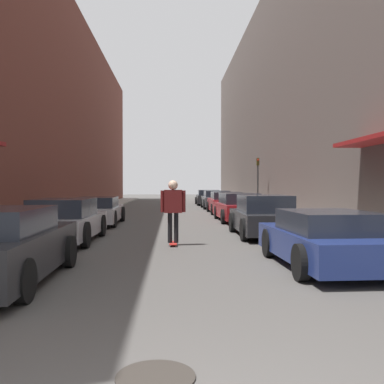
{
  "coord_description": "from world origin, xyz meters",
  "views": [
    {
      "loc": [
        -0.02,
        -2.09,
        1.68
      ],
      "look_at": [
        0.64,
        11.89,
        1.45
      ],
      "focal_mm": 40.0,
      "sensor_mm": 36.0,
      "label": 1
    }
  ],
  "objects_px": {
    "parked_car_right_4": "(216,200)",
    "parked_car_right_5": "(208,198)",
    "parked_car_left_2": "(98,211)",
    "skateboarder": "(173,205)",
    "manhole_cover": "(156,377)",
    "parked_car_left_1": "(65,221)",
    "parked_car_right_1": "(263,217)",
    "parked_car_right_2": "(238,208)",
    "parked_car_right_3": "(226,203)",
    "traffic_light": "(258,178)",
    "parked_car_right_0": "(325,239)"
  },
  "relations": [
    {
      "from": "parked_car_left_2",
      "to": "parked_car_right_3",
      "type": "bearing_deg",
      "value": 47.53
    },
    {
      "from": "parked_car_right_2",
      "to": "traffic_light",
      "type": "relative_size",
      "value": 1.46
    },
    {
      "from": "parked_car_left_2",
      "to": "skateboarder",
      "type": "relative_size",
      "value": 2.61
    },
    {
      "from": "parked_car_right_3",
      "to": "traffic_light",
      "type": "relative_size",
      "value": 1.46
    },
    {
      "from": "parked_car_right_2",
      "to": "parked_car_right_5",
      "type": "height_order",
      "value": "parked_car_right_2"
    },
    {
      "from": "parked_car_right_4",
      "to": "parked_car_right_5",
      "type": "bearing_deg",
      "value": 91.35
    },
    {
      "from": "parked_car_right_1",
      "to": "parked_car_right_2",
      "type": "distance_m",
      "value": 5.79
    },
    {
      "from": "parked_car_left_2",
      "to": "parked_car_right_5",
      "type": "bearing_deg",
      "value": 70.51
    },
    {
      "from": "parked_car_right_3",
      "to": "parked_car_right_4",
      "type": "relative_size",
      "value": 1.16
    },
    {
      "from": "parked_car_right_0",
      "to": "parked_car_right_2",
      "type": "distance_m",
      "value": 11.1
    },
    {
      "from": "parked_car_right_2",
      "to": "parked_car_right_5",
      "type": "bearing_deg",
      "value": 90.11
    },
    {
      "from": "parked_car_right_4",
      "to": "parked_car_right_5",
      "type": "xyz_separation_m",
      "value": [
        -0.13,
        5.41,
        -0.01
      ]
    },
    {
      "from": "parked_car_right_1",
      "to": "skateboarder",
      "type": "height_order",
      "value": "skateboarder"
    },
    {
      "from": "parked_car_right_0",
      "to": "traffic_light",
      "type": "height_order",
      "value": "traffic_light"
    },
    {
      "from": "parked_car_right_1",
      "to": "parked_car_left_2",
      "type": "bearing_deg",
      "value": 144.03
    },
    {
      "from": "skateboarder",
      "to": "manhole_cover",
      "type": "distance_m",
      "value": 8.24
    },
    {
      "from": "parked_car_right_2",
      "to": "parked_car_right_4",
      "type": "xyz_separation_m",
      "value": [
        0.1,
        10.74,
        0.0
      ]
    },
    {
      "from": "parked_car_left_1",
      "to": "parked_car_left_2",
      "type": "relative_size",
      "value": 0.91
    },
    {
      "from": "parked_car_right_2",
      "to": "skateboarder",
      "type": "distance_m",
      "value": 8.36
    },
    {
      "from": "parked_car_right_2",
      "to": "parked_car_right_5",
      "type": "distance_m",
      "value": 16.14
    },
    {
      "from": "parked_car_left_1",
      "to": "traffic_light",
      "type": "bearing_deg",
      "value": 57.46
    },
    {
      "from": "parked_car_right_0",
      "to": "parked_car_left_1",
      "type": "bearing_deg",
      "value": 146.31
    },
    {
      "from": "parked_car_right_2",
      "to": "parked_car_right_3",
      "type": "bearing_deg",
      "value": 88.85
    },
    {
      "from": "parked_car_right_1",
      "to": "parked_car_right_5",
      "type": "relative_size",
      "value": 0.9
    },
    {
      "from": "parked_car_right_1",
      "to": "skateboarder",
      "type": "xyz_separation_m",
      "value": [
        -2.96,
        -1.98,
        0.47
      ]
    },
    {
      "from": "parked_car_right_2",
      "to": "parked_car_right_4",
      "type": "bearing_deg",
      "value": 89.48
    },
    {
      "from": "parked_car_right_5",
      "to": "manhole_cover",
      "type": "xyz_separation_m",
      "value": [
        -3.18,
        -32.07,
        -0.61
      ]
    },
    {
      "from": "parked_car_right_4",
      "to": "parked_car_right_5",
      "type": "distance_m",
      "value": 5.41
    },
    {
      "from": "parked_car_right_5",
      "to": "manhole_cover",
      "type": "distance_m",
      "value": 32.24
    },
    {
      "from": "parked_car_left_2",
      "to": "parked_car_right_2",
      "type": "bearing_deg",
      "value": 12.17
    },
    {
      "from": "parked_car_right_0",
      "to": "parked_car_right_5",
      "type": "xyz_separation_m",
      "value": [
        -0.08,
        27.24,
        0.05
      ]
    },
    {
      "from": "parked_car_left_1",
      "to": "parked_car_right_5",
      "type": "xyz_separation_m",
      "value": [
        6.18,
        23.07,
        -0.0
      ]
    },
    {
      "from": "parked_car_right_5",
      "to": "traffic_light",
      "type": "xyz_separation_m",
      "value": [
        2.18,
        -9.95,
        1.5
      ]
    },
    {
      "from": "parked_car_left_2",
      "to": "parked_car_right_0",
      "type": "relative_size",
      "value": 1.15
    },
    {
      "from": "manhole_cover",
      "to": "traffic_light",
      "type": "distance_m",
      "value": 22.86
    },
    {
      "from": "parked_car_left_2",
      "to": "parked_car_right_4",
      "type": "bearing_deg",
      "value": 62.4
    },
    {
      "from": "parked_car_right_4",
      "to": "parked_car_right_5",
      "type": "relative_size",
      "value": 0.9
    },
    {
      "from": "parked_car_left_1",
      "to": "parked_car_right_4",
      "type": "xyz_separation_m",
      "value": [
        6.31,
        17.66,
        0.01
      ]
    },
    {
      "from": "parked_car_right_3",
      "to": "manhole_cover",
      "type": "height_order",
      "value": "parked_car_right_3"
    },
    {
      "from": "parked_car_left_1",
      "to": "parked_car_right_2",
      "type": "xyz_separation_m",
      "value": [
        6.22,
        6.93,
        0.01
      ]
    },
    {
      "from": "traffic_light",
      "to": "skateboarder",
      "type": "bearing_deg",
      "value": -110.42
    },
    {
      "from": "parked_car_left_2",
      "to": "parked_car_right_4",
      "type": "height_order",
      "value": "parked_car_right_4"
    },
    {
      "from": "skateboarder",
      "to": "parked_car_left_1",
      "type": "bearing_deg",
      "value": 165.14
    },
    {
      "from": "parked_car_left_2",
      "to": "manhole_cover",
      "type": "xyz_separation_m",
      "value": [
        3.0,
        -14.59,
        -0.57
      ]
    },
    {
      "from": "parked_car_right_2",
      "to": "manhole_cover",
      "type": "bearing_deg",
      "value": -101.41
    },
    {
      "from": "manhole_cover",
      "to": "parked_car_left_1",
      "type": "bearing_deg",
      "value": 108.42
    },
    {
      "from": "parked_car_left_1",
      "to": "parked_car_right_3",
      "type": "relative_size",
      "value": 0.92
    },
    {
      "from": "parked_car_left_1",
      "to": "parked_car_right_0",
      "type": "distance_m",
      "value": 7.53
    },
    {
      "from": "parked_car_right_4",
      "to": "skateboarder",
      "type": "relative_size",
      "value": 2.23
    },
    {
      "from": "parked_car_right_4",
      "to": "skateboarder",
      "type": "bearing_deg",
      "value": -99.63
    }
  ]
}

